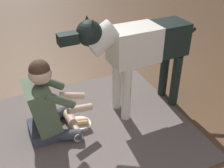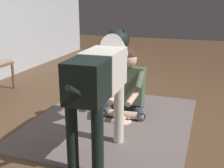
# 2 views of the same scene
# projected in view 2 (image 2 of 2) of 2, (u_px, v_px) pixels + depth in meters

# --- Properties ---
(ground_plane) EXTENTS (14.53, 14.53, 0.00)m
(ground_plane) POSITION_uv_depth(u_px,v_px,m) (138.00, 116.00, 3.64)
(ground_plane) COLOR brown
(area_rug) EXTENTS (2.18, 1.86, 0.01)m
(area_rug) POSITION_uv_depth(u_px,v_px,m) (113.00, 121.00, 3.49)
(area_rug) COLOR #6A5F5B
(area_rug) RESTS_ON ground
(person_sitting_on_floor) EXTENTS (0.64, 0.58, 0.84)m
(person_sitting_on_floor) POSITION_uv_depth(u_px,v_px,m) (128.00, 87.00, 3.67)
(person_sitting_on_floor) COLOR #353B49
(person_sitting_on_floor) RESTS_ON ground
(large_dog) EXTENTS (1.55, 0.35, 1.16)m
(large_dog) POSITION_uv_depth(u_px,v_px,m) (102.00, 75.00, 2.63)
(large_dog) COLOR silver
(large_dog) RESTS_ON ground
(hot_dog_on_plate) EXTENTS (0.26, 0.26, 0.06)m
(hot_dog_on_plate) POSITION_uv_depth(u_px,v_px,m) (121.00, 119.00, 3.48)
(hot_dog_on_plate) COLOR silver
(hot_dog_on_plate) RESTS_ON ground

